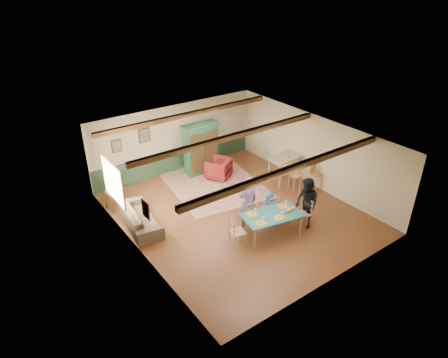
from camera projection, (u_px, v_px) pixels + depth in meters
floor at (237, 213)px, 13.36m from camera, size 8.00×8.00×0.00m
wall_back at (176, 139)px, 15.58m from camera, size 7.00×0.02×2.70m
wall_left at (136, 212)px, 10.92m from camera, size 0.02×8.00×2.70m
wall_right at (314, 151)px, 14.52m from camera, size 0.02×8.00×2.70m
ceiling at (238, 138)px, 12.08m from camera, size 7.00×8.00×0.02m
wainscot_back at (177, 160)px, 15.99m from camera, size 6.95×0.03×0.90m
ceiling_beam_front at (292, 169)px, 10.48m from camera, size 6.95×0.16×0.16m
ceiling_beam_mid at (231, 137)px, 12.41m from camera, size 6.95×0.16×0.16m
ceiling_beam_back at (187, 115)px, 14.27m from camera, size 6.95×0.16×0.16m
window_left at (113, 182)px, 12.06m from camera, size 0.06×1.60×1.30m
picture_left_wall at (146, 209)px, 10.32m from camera, size 0.04×0.42×0.52m
picture_back_a at (144, 135)px, 14.68m from camera, size 0.45×0.04×0.55m
picture_back_b at (117, 146)px, 14.18m from camera, size 0.38×0.04×0.48m
dining_table at (271, 225)px, 12.11m from camera, size 1.95×1.31×0.75m
dining_chair_far_left at (249, 213)px, 12.49m from camera, size 0.49×0.51×0.95m
dining_chair_far_right at (271, 208)px, 12.78m from camera, size 0.49×0.51×0.95m
dining_chair_end_left at (238, 231)px, 11.63m from camera, size 0.51×0.49×0.95m
dining_chair_end_right at (303, 213)px, 12.49m from camera, size 0.51×0.49×0.95m
person_man at (248, 202)px, 12.37m from camera, size 0.69×0.52×1.72m
person_woman at (307, 203)px, 12.36m from camera, size 0.76×0.90×1.64m
person_child at (269, 206)px, 12.83m from camera, size 0.54×0.40×1.00m
cat at (289, 209)px, 12.01m from camera, size 0.38×0.20×0.18m
place_setting_near_left at (260, 222)px, 11.50m from camera, size 0.45×0.37×0.11m
place_setting_near_center at (279, 216)px, 11.74m from camera, size 0.45×0.37×0.11m
place_setting_far_left at (252, 213)px, 11.90m from camera, size 0.45×0.37×0.11m
place_setting_far_right at (283, 205)px, 12.31m from camera, size 0.45×0.37×0.11m
area_rug at (214, 184)px, 15.12m from camera, size 3.68×4.19×0.01m
armoire at (201, 149)px, 15.57m from camera, size 1.45×0.61×2.02m
armchair at (219, 168)px, 15.42m from camera, size 1.18×1.19×0.80m
sofa at (140, 217)px, 12.58m from camera, size 1.12×2.26×0.63m
end_table at (115, 200)px, 13.48m from camera, size 0.60×0.60×0.66m
table_lamp at (113, 183)px, 13.18m from camera, size 0.35×0.35×0.60m
counter_table at (284, 169)px, 15.12m from camera, size 1.28×0.81×1.02m
bar_stool_left at (295, 179)px, 14.37m from camera, size 0.39×0.43×1.09m
bar_stool_right at (316, 177)px, 14.47m from camera, size 0.43×0.46×1.08m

